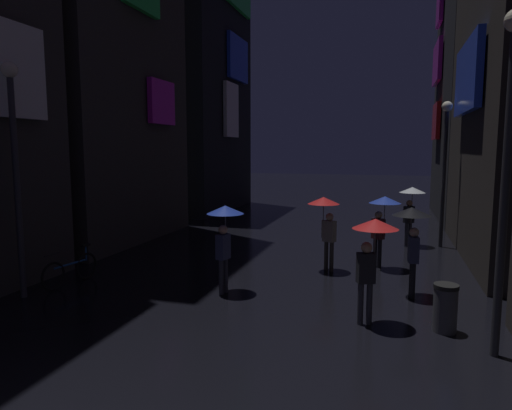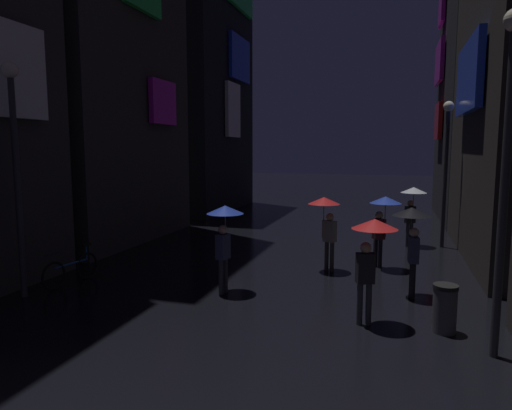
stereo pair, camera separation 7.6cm
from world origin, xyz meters
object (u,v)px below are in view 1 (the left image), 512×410
Objects in this scene: streetlamp_left_near at (15,153)px; streetlamp_right_near at (508,147)px; pedestrian_foreground_right_clear at (411,200)px; pedestrian_near_crossing_blue at (383,212)px; pedestrian_foreground_left_red at (372,242)px; streetlamp_right_far at (445,156)px; bicycle_parked_at_storefront at (71,270)px; pedestrian_far_right_red at (325,213)px; pedestrian_midstreet_left_blue at (225,224)px; trash_bin at (445,308)px; pedestrian_midstreet_centre_black at (412,227)px.

streetlamp_right_near is at bearing -1.40° from streetlamp_left_near.
streetlamp_right_near is at bearing -83.25° from pedestrian_foreground_right_clear.
pedestrian_near_crossing_blue is 4.51m from pedestrian_foreground_left_red.
streetlamp_left_near is 1.06× the size of streetlamp_right_far.
pedestrian_near_crossing_blue is 8.69m from bicycle_parked_at_storefront.
streetlamp_right_far reaches higher than pedestrian_foreground_right_clear.
bicycle_parked_at_storefront is at bearing -138.93° from pedestrian_foreground_right_clear.
pedestrian_foreground_left_red is 1.00× the size of pedestrian_far_right_red.
pedestrian_foreground_left_red is 0.39× the size of streetlamp_left_near.
pedestrian_foreground_left_red is at bearing -104.46° from streetlamp_right_far.
streetlamp_right_far is at bearing 90.00° from streetlamp_right_near.
streetlamp_left_near is at bearing -158.54° from pedestrian_midstreet_left_blue.
streetlamp_right_far is 5.48× the size of trash_bin.
pedestrian_midstreet_centre_black is at bearing -101.75° from streetlamp_right_far.
streetlamp_left_near is at bearing 178.60° from streetlamp_right_near.
streetlamp_left_near reaches higher than pedestrian_foreground_right_clear.
pedestrian_foreground_right_clear is 9.12m from streetlamp_right_near.
streetlamp_right_near is at bearing -19.54° from pedestrian_midstreet_left_blue.
pedestrian_far_right_red is 8.02m from streetlamp_left_near.
streetlamp_right_far is at bearing 61.22° from pedestrian_near_crossing_blue.
pedestrian_far_right_red is at bearing 127.11° from streetlamp_right_near.
streetlamp_left_near reaches higher than bicycle_parked_at_storefront.
pedestrian_midstreet_left_blue is 1.00× the size of pedestrian_foreground_left_red.
bicycle_parked_at_storefront is (-8.34, -1.50, -1.28)m from pedestrian_midstreet_centre_black.
streetlamp_right_far reaches higher than bicycle_parked_at_storefront.
pedestrian_midstreet_left_blue is 0.38× the size of streetlamp_right_near.
pedestrian_midstreet_left_blue is at bearing 167.10° from trash_bin.
pedestrian_midstreet_left_blue is 3.38m from pedestrian_far_right_red.
streetlamp_right_near is at bearing -8.42° from bicycle_parked_at_storefront.
trash_bin is (9.30, 0.62, -2.92)m from streetlamp_left_near.
pedestrian_near_crossing_blue is at bearing 32.66° from streetlamp_left_near.
pedestrian_midstreet_centre_black reaches higher than bicycle_parked_at_storefront.
streetlamp_left_near is 0.96× the size of streetlamp_right_near.
pedestrian_foreground_right_clear is 0.42× the size of streetlamp_right_far.
bicycle_parked_at_storefront is at bearing -152.51° from pedestrian_near_crossing_blue.
pedestrian_midstreet_centre_black and pedestrian_foreground_left_red have the same top height.
streetlamp_left_near is (-8.95, -8.63, 1.72)m from pedestrian_foreground_right_clear.
streetlamp_left_near is 10.00m from streetlamp_right_near.
pedestrian_midstreet_left_blue is 1.17× the size of bicycle_parked_at_storefront.
streetlamp_right_far is at bearing 38.22° from bicycle_parked_at_storefront.
pedestrian_foreground_left_red is 2.92m from streetlamp_right_near.
bicycle_parked_at_storefront is at bearing -151.92° from pedestrian_far_right_red.
streetlamp_right_far reaches higher than pedestrian_far_right_red.
bicycle_parked_at_storefront is 0.32× the size of streetlamp_right_near.
pedestrian_midstreet_left_blue is 4.25m from bicycle_parked_at_storefront.
streetlamp_right_near is at bearing -22.91° from pedestrian_foreground_left_red.
trash_bin is at bearing 3.81° from streetlamp_left_near.
pedestrian_foreground_right_clear is at bearing 59.53° from pedestrian_far_right_red.
pedestrian_foreground_right_clear is 1.00× the size of pedestrian_near_crossing_blue.
streetlamp_right_near reaches higher than pedestrian_near_crossing_blue.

